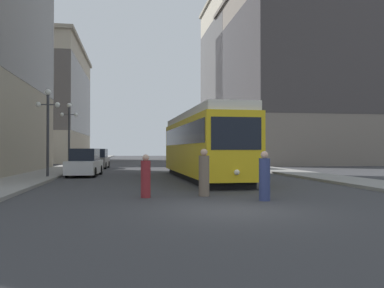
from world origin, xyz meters
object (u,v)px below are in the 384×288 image
at_px(parked_car_left_near, 85,163).
at_px(pedestrian_on_sidewalk, 204,174).
at_px(streetcar, 202,144).
at_px(parked_car_left_mid, 98,159).
at_px(transit_bus, 213,147).
at_px(lamp_post_left_far, 69,126).
at_px(pedestrian_crossing_far, 146,178).
at_px(pedestrian_crossing_near, 265,178).
at_px(lamp_post_left_near, 48,119).

distance_m(parked_car_left_near, pedestrian_on_sidewalk, 13.76).
height_order(streetcar, parked_car_left_mid, streetcar).
distance_m(transit_bus, pedestrian_on_sidewalk, 23.47).
bearing_deg(lamp_post_left_far, pedestrian_crossing_far, -73.82).
xyz_separation_m(parked_car_left_near, pedestrian_crossing_far, (3.53, -12.69, -0.11)).
bearing_deg(pedestrian_crossing_near, parked_car_left_near, 51.59).
bearing_deg(lamp_post_left_near, lamp_post_left_far, 90.00).
bearing_deg(pedestrian_crossing_far, pedestrian_on_sidewalk, 52.72).
distance_m(parked_car_left_near, pedestrian_crossing_near, 16.06).
bearing_deg(pedestrian_crossing_far, transit_bus, 120.52).
distance_m(pedestrian_crossing_far, lamp_post_left_far, 19.73).
height_order(parked_car_left_mid, lamp_post_left_near, lamp_post_left_near).
height_order(pedestrian_crossing_far, pedestrian_on_sidewalk, pedestrian_on_sidewalk).
distance_m(pedestrian_on_sidewalk, lamp_post_left_near, 12.96).
distance_m(pedestrian_crossing_far, lamp_post_left_near, 11.97).
distance_m(parked_car_left_near, pedestrian_crossing_far, 13.17).
relative_size(pedestrian_crossing_near, lamp_post_left_far, 0.32).
distance_m(streetcar, lamp_post_left_far, 13.57).
relative_size(pedestrian_crossing_far, pedestrian_on_sidewalk, 0.88).
height_order(pedestrian_crossing_near, pedestrian_crossing_far, pedestrian_crossing_near).
height_order(transit_bus, lamp_post_left_near, lamp_post_left_near).
xyz_separation_m(transit_bus, lamp_post_left_near, (-12.75, -12.78, 1.66)).
bearing_deg(lamp_post_left_far, parked_car_left_near, -72.52).
distance_m(parked_car_left_near, parked_car_left_mid, 10.68).
bearing_deg(pedestrian_on_sidewalk, parked_car_left_mid, 3.42).
bearing_deg(parked_car_left_near, lamp_post_left_near, -124.88).
bearing_deg(lamp_post_left_near, streetcar, -9.24).
distance_m(pedestrian_crossing_near, pedestrian_crossing_far, 4.28).
distance_m(parked_car_left_near, lamp_post_left_near, 4.13).
relative_size(transit_bus, pedestrian_crossing_far, 7.16).
xyz_separation_m(parked_car_left_mid, pedestrian_crossing_far, (3.53, -23.37, -0.11)).
bearing_deg(parked_car_left_mid, pedestrian_crossing_far, -78.87).
xyz_separation_m(pedestrian_on_sidewalk, lamp_post_left_near, (-7.63, 10.10, 2.77)).
bearing_deg(pedestrian_crossing_far, lamp_post_left_far, 154.31).
relative_size(parked_car_left_near, parked_car_left_mid, 1.03).
bearing_deg(pedestrian_crossing_far, pedestrian_crossing_near, 27.73).
height_order(streetcar, parked_car_left_near, streetcar).
bearing_deg(pedestrian_on_sidewalk, parked_car_left_near, 14.14).
relative_size(transit_bus, lamp_post_left_far, 2.11).
xyz_separation_m(parked_car_left_near, lamp_post_left_far, (-1.90, 6.04, 2.84)).
relative_size(pedestrian_crossing_near, pedestrian_on_sidewalk, 0.95).
xyz_separation_m(transit_bus, pedestrian_on_sidewalk, (-5.12, -22.88, -1.11)).
distance_m(pedestrian_crossing_far, pedestrian_on_sidewalk, 2.21).
distance_m(streetcar, pedestrian_crossing_near, 10.37).
bearing_deg(lamp_post_left_far, parked_car_left_mid, 67.70).
xyz_separation_m(streetcar, parked_car_left_mid, (-7.20, 14.58, -1.26)).
height_order(transit_bus, parked_car_left_mid, transit_bus).
bearing_deg(pedestrian_on_sidewalk, transit_bus, -23.07).
xyz_separation_m(pedestrian_on_sidewalk, lamp_post_left_far, (-7.63, 18.55, 2.85)).
relative_size(streetcar, lamp_post_left_far, 2.68).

